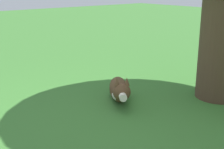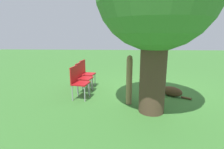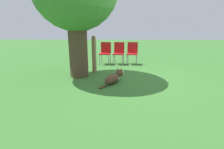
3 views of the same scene
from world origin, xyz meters
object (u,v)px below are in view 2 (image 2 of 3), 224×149
at_px(fence_post, 129,80).
at_px(red_chair_1, 82,76).
at_px(red_chair_0, 86,72).
at_px(dog, 169,90).
at_px(red_chair_2, 78,80).

bearing_deg(fence_post, red_chair_1, -32.28).
relative_size(red_chair_0, red_chair_1, 1.00).
relative_size(dog, fence_post, 0.74).
bearing_deg(red_chair_0, fence_post, -36.49).
bearing_deg(red_chair_1, red_chair_2, -80.21).
height_order(dog, red_chair_1, red_chair_1).
bearing_deg(dog, red_chair_2, 43.80).
distance_m(dog, red_chair_0, 2.77).
height_order(fence_post, red_chair_0, fence_post).
bearing_deg(red_chair_2, dog, 17.94).
bearing_deg(red_chair_1, red_chair_0, 99.79).
distance_m(dog, fence_post, 1.49).
distance_m(fence_post, red_chair_0, 2.04).
bearing_deg(dog, red_chair_1, 31.33).
relative_size(dog, red_chair_2, 1.03).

